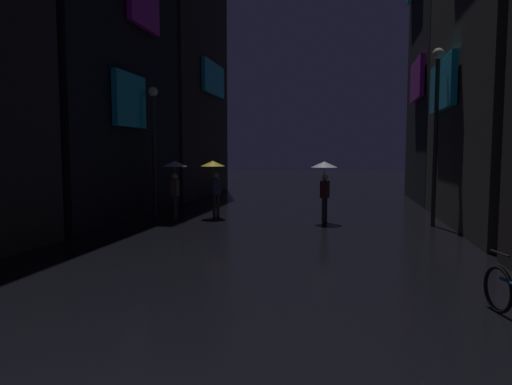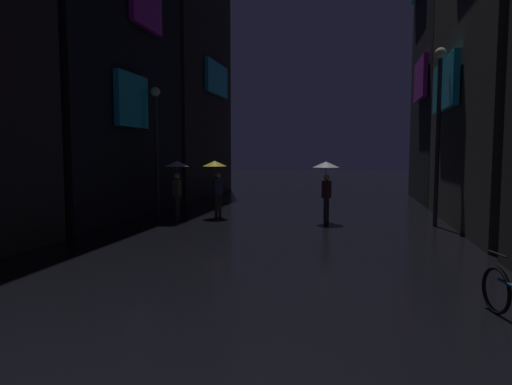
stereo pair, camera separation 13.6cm
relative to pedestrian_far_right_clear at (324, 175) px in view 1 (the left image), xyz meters
name	(u,v)px [view 1 (the left image)]	position (x,y,z in m)	size (l,w,h in m)	color
building_left_mid	(85,6)	(-8.91, 0.06, 6.19)	(4.25, 8.53, 15.70)	black
building_left_far	(173,6)	(-8.91, 8.93, 8.91)	(4.25, 8.29, 21.16)	#2D2826
pedestrian_far_right_clear	(324,175)	(0.00, 0.00, 0.00)	(0.90, 0.90, 2.12)	#2D2D38
pedestrian_near_crossing_yellow	(214,173)	(-4.11, 0.50, 0.00)	(0.90, 0.90, 2.12)	#38332D
pedestrian_foreground_right_clear	(175,173)	(-5.38, -0.16, 0.00)	(0.90, 0.90, 2.12)	#38332D
streetlamp_right_far	(436,117)	(3.58, -0.01, 1.92)	(0.36, 0.36, 5.77)	#2D2D33
streetlamp_left_far	(154,135)	(-6.42, 0.41, 1.43)	(0.36, 0.36, 4.88)	#2D2D33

